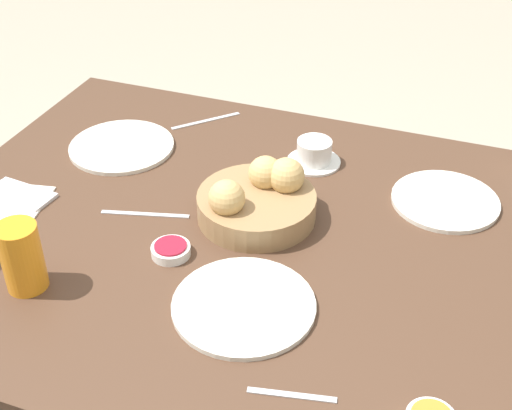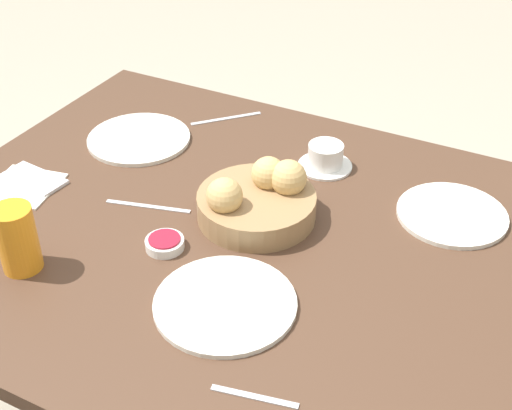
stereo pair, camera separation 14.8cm
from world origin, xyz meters
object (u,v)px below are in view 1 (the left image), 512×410
at_px(fork_silver, 206,121).
at_px(spoon_coffee, 292,395).
at_px(juice_glass, 22,257).
at_px(cell_phone, 20,195).
at_px(plate_near_left, 445,201).
at_px(bread_basket, 257,199).
at_px(knife_silver, 145,214).
at_px(coffee_cup, 314,153).
at_px(plate_far_center, 244,305).
at_px(plate_near_right, 122,146).
at_px(napkin, 11,203).
at_px(jam_bowl_berry, 171,250).

height_order(fork_silver, spoon_coffee, same).
xyz_separation_m(juice_glass, spoon_coffee, (-0.54, 0.08, -0.07)).
distance_m(spoon_coffee, cell_phone, 0.79).
height_order(spoon_coffee, cell_phone, cell_phone).
bearing_deg(plate_near_left, bread_basket, 27.03).
bearing_deg(knife_silver, spoon_coffee, 141.50).
bearing_deg(fork_silver, juice_glass, 85.47).
distance_m(juice_glass, fork_silver, 0.70).
relative_size(fork_silver, knife_silver, 0.78).
xyz_separation_m(knife_silver, spoon_coffee, (-0.44, 0.35, 0.00)).
bearing_deg(coffee_cup, plate_far_center, 92.54).
distance_m(plate_near_right, juice_glass, 0.51).
bearing_deg(cell_phone, plate_near_left, -161.15).
bearing_deg(spoon_coffee, fork_silver, -57.88).
relative_size(coffee_cup, napkin, 0.74).
distance_m(plate_far_center, juice_glass, 0.41).
xyz_separation_m(coffee_cup, spoon_coffee, (-0.16, 0.67, -0.02)).
distance_m(spoon_coffee, napkin, 0.78).
distance_m(bread_basket, cell_phone, 0.52).
relative_size(bread_basket, napkin, 1.46).
bearing_deg(fork_silver, plate_near_left, 166.23).
relative_size(plate_far_center, jam_bowl_berry, 3.35).
xyz_separation_m(plate_near_left, plate_near_right, (0.77, 0.04, 0.00)).
bearing_deg(napkin, plate_near_left, -159.35).
xyz_separation_m(bread_basket, fork_silver, (0.27, -0.34, -0.04)).
height_order(coffee_cup, spoon_coffee, coffee_cup).
bearing_deg(plate_near_right, spoon_coffee, 137.20).
xyz_separation_m(coffee_cup, jam_bowl_berry, (0.16, 0.42, -0.01)).
xyz_separation_m(plate_far_center, coffee_cup, (0.02, -0.51, 0.02)).
bearing_deg(bread_basket, plate_near_right, -19.78).
bearing_deg(knife_silver, bread_basket, -160.39).
xyz_separation_m(plate_near_right, knife_silver, (-0.18, 0.22, -0.00)).
relative_size(plate_far_center, knife_silver, 1.40).
bearing_deg(plate_far_center, napkin, -12.08).
xyz_separation_m(jam_bowl_berry, spoon_coffee, (-0.33, 0.25, -0.01)).
height_order(plate_near_right, knife_silver, plate_near_right).
distance_m(napkin, cell_phone, 0.03).
bearing_deg(fork_silver, bread_basket, 128.09).
distance_m(juice_glass, napkin, 0.29).
relative_size(fork_silver, spoon_coffee, 1.03).
distance_m(plate_near_left, fork_silver, 0.65).
height_order(bread_basket, napkin, bread_basket).
distance_m(bread_basket, plate_near_left, 0.41).
bearing_deg(coffee_cup, spoon_coffee, 103.76).
height_order(juice_glass, spoon_coffee, juice_glass).
height_order(bread_basket, knife_silver, bread_basket).
relative_size(bread_basket, plate_near_right, 0.98).
height_order(bread_basket, jam_bowl_berry, bread_basket).
bearing_deg(juice_glass, fork_silver, -94.53).
xyz_separation_m(plate_near_right, coffee_cup, (-0.46, -0.10, 0.02)).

